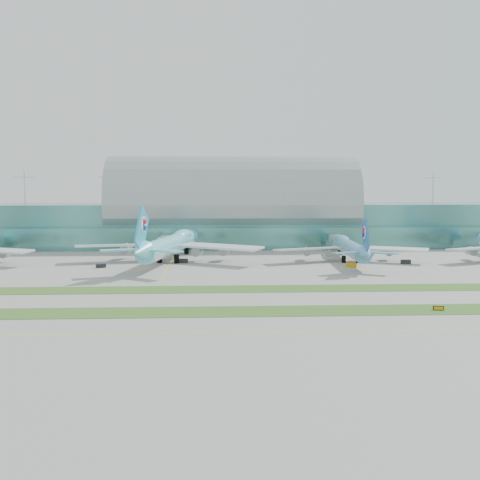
{
  "coord_description": "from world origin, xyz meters",
  "views": [
    {
      "loc": [
        -11.0,
        -164.75,
        29.29
      ],
      "look_at": [
        0.0,
        55.0,
        9.0
      ],
      "focal_mm": 45.0,
      "sensor_mm": 36.0,
      "label": 1
    }
  ],
  "objects": [
    {
      "name": "gse_f",
      "position": [
        61.39,
        52.61,
        0.79
      ],
      "size": [
        3.5,
        1.75,
        1.57
      ],
      "primitive_type": "cube",
      "rotation": [
        0.0,
        0.0,
        0.01
      ],
      "color": "black",
      "rests_on": "ground"
    },
    {
      "name": "terminal",
      "position": [
        0.01,
        128.79,
        14.23
      ],
      "size": [
        340.0,
        69.1,
        36.0
      ],
      "color": "#3D7A75",
      "rests_on": "ground"
    },
    {
      "name": "taxiline_a",
      "position": [
        0.0,
        -48.0,
        0.01
      ],
      "size": [
        420.0,
        0.35,
        0.01
      ],
      "primitive_type": "cube",
      "color": "yellow",
      "rests_on": "ground"
    },
    {
      "name": "taxiline_b",
      "position": [
        0.0,
        -14.0,
        0.01
      ],
      "size": [
        420.0,
        0.35,
        0.01
      ],
      "primitive_type": "cube",
      "color": "yellow",
      "rests_on": "ground"
    },
    {
      "name": "airliner_b",
      "position": [
        -25.91,
        64.45,
        7.02
      ],
      "size": [
        71.53,
        82.21,
        22.76
      ],
      "rotation": [
        0.0,
        0.0,
        -0.19
      ],
      "color": "#69D5E8",
      "rests_on": "ground"
    },
    {
      "name": "airliner_c",
      "position": [
        42.16,
        61.43,
        5.68
      ],
      "size": [
        58.89,
        66.89,
        18.41
      ],
      "rotation": [
        0.0,
        0.0,
        -0.05
      ],
      "color": "#5BA0C8",
      "rests_on": "ground"
    },
    {
      "name": "grass_strip_far",
      "position": [
        0.0,
        2.0,
        0.04
      ],
      "size": [
        420.0,
        12.0,
        0.08
      ],
      "primitive_type": "cube",
      "color": "#2D591E",
      "rests_on": "ground"
    },
    {
      "name": "grass_strip_near",
      "position": [
        0.0,
        -28.0,
        0.04
      ],
      "size": [
        420.0,
        12.0,
        0.08
      ],
      "primitive_type": "cube",
      "color": "#2D591E",
      "rests_on": "ground"
    },
    {
      "name": "ground",
      "position": [
        0.0,
        0.0,
        0.0
      ],
      "size": [
        700.0,
        700.0,
        0.0
      ],
      "primitive_type": "plane",
      "color": "gray",
      "rests_on": "ground"
    },
    {
      "name": "gse_c",
      "position": [
        -49.7,
        48.39,
        0.68
      ],
      "size": [
        3.77,
        2.58,
        1.36
      ],
      "primitive_type": "cube",
      "rotation": [
        0.0,
        0.0,
        0.32
      ],
      "color": "black",
      "rests_on": "ground"
    },
    {
      "name": "taxiline_d",
      "position": [
        0.0,
        40.0,
        0.01
      ],
      "size": [
        420.0,
        0.35,
        0.01
      ],
      "primitive_type": "cube",
      "color": "yellow",
      "rests_on": "ground"
    },
    {
      "name": "taxiline_c",
      "position": [
        0.0,
        18.0,
        0.01
      ],
      "size": [
        420.0,
        0.35,
        0.01
      ],
      "primitive_type": "cube",
      "color": "yellow",
      "rests_on": "ground"
    },
    {
      "name": "taxiway_sign_east",
      "position": [
        42.29,
        -28.98,
        0.52
      ],
      "size": [
        2.46,
        1.0,
        1.06
      ],
      "rotation": [
        0.0,
        0.0,
        -0.31
      ],
      "color": "black",
      "rests_on": "ground"
    },
    {
      "name": "gse_e",
      "position": [
        39.32,
        45.57,
        0.71
      ],
      "size": [
        4.15,
        2.86,
        1.42
      ],
      "primitive_type": "cube",
      "rotation": [
        0.0,
        0.0,
        -0.32
      ],
      "color": "orange",
      "rests_on": "ground"
    },
    {
      "name": "gse_d",
      "position": [
        -21.31,
        59.56,
        0.79
      ],
      "size": [
        4.04,
        2.21,
        1.58
      ],
      "primitive_type": "cube",
      "rotation": [
        0.0,
        0.0,
        -0.11
      ],
      "color": "black",
      "rests_on": "ground"
    }
  ]
}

